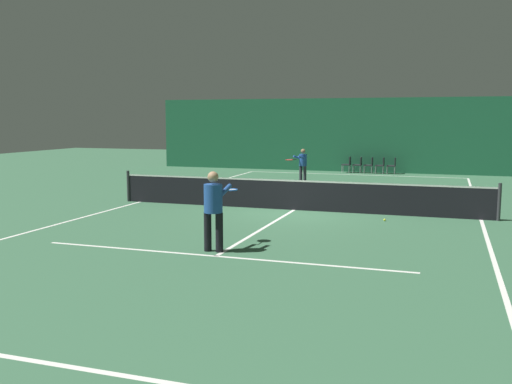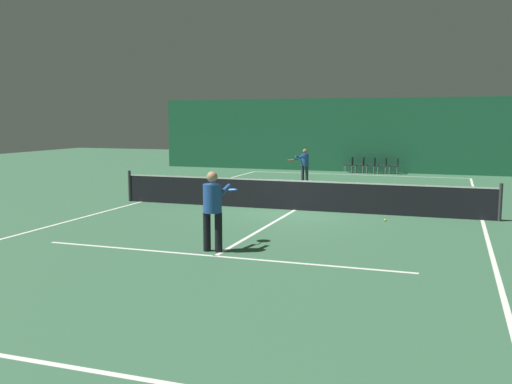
% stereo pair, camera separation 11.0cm
% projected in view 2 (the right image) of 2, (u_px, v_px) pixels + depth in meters
% --- Properties ---
extents(ground_plane, '(60.00, 60.00, 0.00)m').
position_uv_depth(ground_plane, '(295.00, 210.00, 17.94)').
color(ground_plane, '#386647').
extents(backdrop_curtain, '(23.00, 0.12, 3.94)m').
position_uv_depth(backdrop_curtain, '(362.00, 135.00, 30.40)').
color(backdrop_curtain, '#1E5B3D').
rests_on(backdrop_curtain, ground).
extents(court_line_baseline_far, '(11.00, 0.10, 0.00)m').
position_uv_depth(court_line_baseline_far, '(356.00, 175.00, 29.10)').
color(court_line_baseline_far, white).
rests_on(court_line_baseline_far, ground).
extents(court_line_baseline_near, '(11.00, 0.10, 0.00)m').
position_uv_depth(court_line_baseline_near, '(33.00, 361.00, 6.79)').
color(court_line_baseline_near, white).
rests_on(court_line_baseline_near, ground).
extents(court_line_service_far, '(8.25, 0.10, 0.00)m').
position_uv_depth(court_line_service_far, '(335.00, 187.00, 23.94)').
color(court_line_service_far, white).
rests_on(court_line_service_far, ground).
extents(court_line_service_near, '(8.25, 0.10, 0.00)m').
position_uv_depth(court_line_service_near, '(215.00, 256.00, 11.94)').
color(court_line_service_near, white).
rests_on(court_line_service_near, ground).
extents(court_line_sideline_left, '(0.10, 23.80, 0.00)m').
position_uv_depth(court_line_sideline_left, '(141.00, 202.00, 19.72)').
color(court_line_sideline_left, white).
rests_on(court_line_sideline_left, ground).
extents(court_line_sideline_right, '(0.10, 23.80, 0.00)m').
position_uv_depth(court_line_sideline_right, '(482.00, 220.00, 16.16)').
color(court_line_sideline_right, white).
rests_on(court_line_sideline_right, ground).
extents(court_line_centre, '(0.10, 12.80, 0.00)m').
position_uv_depth(court_line_centre, '(295.00, 210.00, 17.94)').
color(court_line_centre, white).
rests_on(court_line_centre, ground).
extents(tennis_net, '(12.00, 0.10, 1.07)m').
position_uv_depth(tennis_net, '(295.00, 194.00, 17.88)').
color(tennis_net, black).
rests_on(tennis_net, ground).
extents(player_near, '(0.44, 1.39, 1.75)m').
position_uv_depth(player_near, '(213.00, 205.00, 12.28)').
color(player_near, black).
rests_on(player_near, ground).
extents(player_far, '(0.86, 1.30, 1.51)m').
position_uv_depth(player_far, '(304.00, 163.00, 25.58)').
color(player_far, '#2D2D38').
rests_on(player_far, ground).
extents(courtside_chair_0, '(0.44, 0.44, 0.84)m').
position_uv_depth(courtside_chair_0, '(350.00, 163.00, 30.24)').
color(courtside_chair_0, '#99999E').
rests_on(courtside_chair_0, ground).
extents(courtside_chair_1, '(0.44, 0.44, 0.84)m').
position_uv_depth(courtside_chair_1, '(361.00, 164.00, 30.05)').
color(courtside_chair_1, '#99999E').
rests_on(courtside_chair_1, ground).
extents(courtside_chair_2, '(0.44, 0.44, 0.84)m').
position_uv_depth(courtside_chair_2, '(372.00, 164.00, 29.86)').
color(courtside_chair_2, '#99999E').
rests_on(courtside_chair_2, ground).
extents(courtside_chair_3, '(0.44, 0.44, 0.84)m').
position_uv_depth(courtside_chair_3, '(384.00, 164.00, 29.67)').
color(courtside_chair_3, '#99999E').
rests_on(courtside_chair_3, ground).
extents(courtside_chair_4, '(0.44, 0.44, 0.84)m').
position_uv_depth(courtside_chair_4, '(395.00, 165.00, 29.48)').
color(courtside_chair_4, '#99999E').
rests_on(courtside_chair_4, ground).
extents(tennis_ball, '(0.07, 0.07, 0.07)m').
position_uv_depth(tennis_ball, '(385.00, 220.00, 15.99)').
color(tennis_ball, '#D1DB33').
rests_on(tennis_ball, ground).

